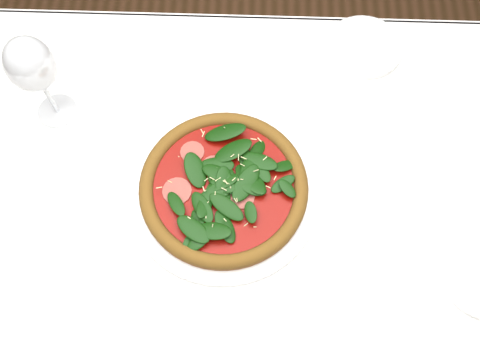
{
  "coord_description": "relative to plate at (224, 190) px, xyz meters",
  "views": [
    {
      "loc": [
        0.07,
        -0.36,
        1.62
      ],
      "look_at": [
        0.05,
        0.02,
        0.77
      ],
      "focal_mm": 40.0,
      "sensor_mm": 36.0,
      "label": 1
    }
  ],
  "objects": [
    {
      "name": "ground",
      "position": [
        -0.03,
        -0.01,
        -0.76
      ],
      "size": [
        6.0,
        6.0,
        0.0
      ],
      "primitive_type": "plane",
      "color": "brown",
      "rests_on": "ground"
    },
    {
      "name": "saucer_far",
      "position": [
        0.27,
        0.32,
        -0.0
      ],
      "size": [
        0.15,
        0.15,
        0.01
      ],
      "color": "white",
      "rests_on": "dining_table"
    },
    {
      "name": "pizza",
      "position": [
        0.0,
        0.0,
        0.02
      ],
      "size": [
        0.34,
        0.34,
        0.04
      ],
      "rotation": [
        0.0,
        0.0,
        -0.18
      ],
      "color": "#975B24",
      "rests_on": "plate"
    },
    {
      "name": "dining_table",
      "position": [
        -0.03,
        -0.01,
        -0.11
      ],
      "size": [
        1.21,
        0.81,
        0.75
      ],
      "color": "white",
      "rests_on": "ground"
    },
    {
      "name": "wine_glass",
      "position": [
        -0.32,
        0.15,
        0.13
      ],
      "size": [
        0.08,
        0.08,
        0.2
      ],
      "color": "silver",
      "rests_on": "dining_table"
    },
    {
      "name": "plate",
      "position": [
        0.0,
        0.0,
        0.0
      ],
      "size": [
        0.34,
        0.34,
        0.01
      ],
      "color": "white",
      "rests_on": "dining_table"
    }
  ]
}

